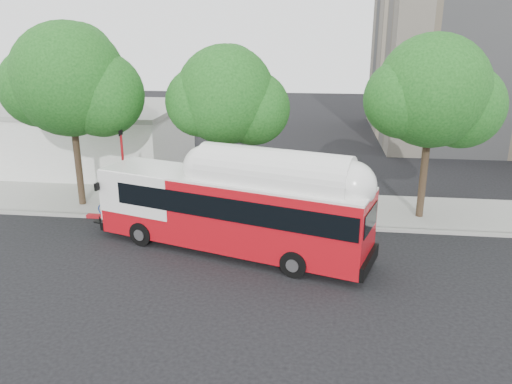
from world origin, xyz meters
TOP-DOWN VIEW (x-y plane):
  - ground at (0.00, 0.00)m, footprint 120.00×120.00m
  - sidewalk at (0.00, 6.50)m, footprint 60.00×5.00m
  - curb_strip at (0.00, 3.90)m, footprint 60.00×0.30m
  - red_curb_segment at (-3.00, 3.90)m, footprint 10.00×0.32m
  - street_tree_left at (-8.53, 5.56)m, footprint 6.67×5.80m
  - street_tree_mid at (-0.59, 6.06)m, footprint 5.75×5.00m
  - street_tree_right at (9.44, 5.86)m, footprint 6.21×5.40m
  - low_commercial_bldg at (-14.00, 14.00)m, footprint 16.20×10.20m
  - transit_bus at (0.17, 0.78)m, footprint 12.95×6.08m
  - signal_pole at (-6.06, 4.46)m, footprint 0.13×0.43m

SIDE VIEW (x-z plane):
  - ground at x=0.00m, z-range 0.00..0.00m
  - sidewalk at x=0.00m, z-range 0.00..0.15m
  - curb_strip at x=0.00m, z-range 0.00..0.15m
  - red_curb_segment at x=-3.00m, z-range 0.00..0.16m
  - transit_bus at x=0.17m, z-range -0.12..3.68m
  - low_commercial_bldg at x=-14.00m, z-range 0.03..4.28m
  - signal_pole at x=-6.06m, z-range 0.06..4.55m
  - street_tree_mid at x=-0.59m, z-range 1.60..10.22m
  - street_tree_right at x=9.44m, z-range 1.67..10.85m
  - street_tree_left at x=-8.53m, z-range 1.73..11.47m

